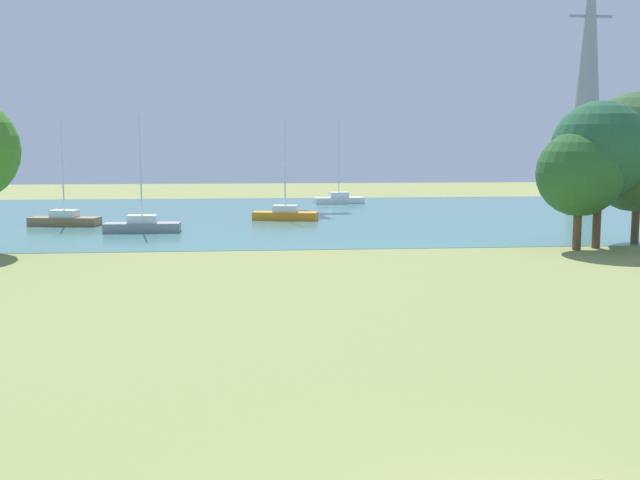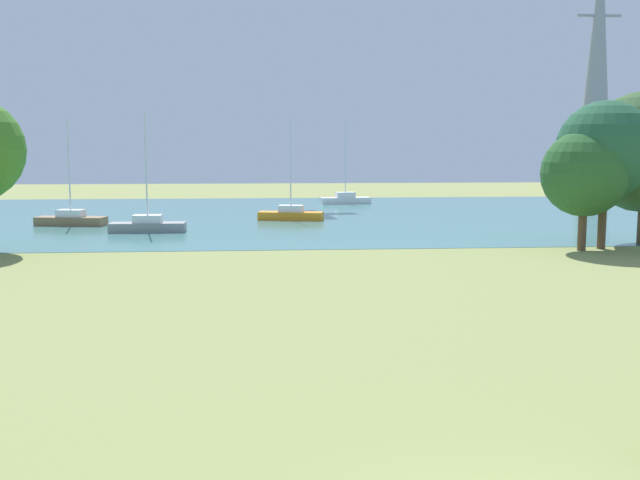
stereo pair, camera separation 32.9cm
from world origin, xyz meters
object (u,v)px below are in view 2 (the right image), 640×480
at_px(tree_west_near, 585,174).
at_px(electricity_pylon, 597,67).
at_px(sailboat_gray, 148,225).
at_px(sailboat_orange, 291,214).
at_px(tree_west_far, 606,150).
at_px(sailboat_white, 345,199).
at_px(sailboat_brown, 71,219).

xyz_separation_m(tree_west_near, electricity_pylon, (22.56, 48.19, 10.69)).
height_order(sailboat_gray, tree_west_near, sailboat_gray).
distance_m(sailboat_orange, tree_west_near, 23.25).
bearing_deg(sailboat_orange, tree_west_far, -46.57).
xyz_separation_m(sailboat_orange, electricity_pylon, (37.29, 30.57, 14.30)).
relative_size(sailboat_gray, tree_west_far, 0.97).
height_order(sailboat_gray, sailboat_orange, sailboat_gray).
distance_m(sailboat_orange, sailboat_white, 16.56).
bearing_deg(sailboat_white, sailboat_brown, -139.64).
xyz_separation_m(sailboat_brown, tree_west_near, (30.21, -14.95, 3.62)).
height_order(sailboat_brown, tree_west_near, sailboat_brown).
distance_m(sailboat_gray, sailboat_brown, 7.44).
distance_m(tree_west_near, tree_west_far, 1.93).
bearing_deg(sailboat_orange, sailboat_gray, -143.11).
bearing_deg(sailboat_white, sailboat_gray, -124.26).
distance_m(sailboat_brown, sailboat_white, 28.02).
height_order(sailboat_orange, electricity_pylon, electricity_pylon).
xyz_separation_m(sailboat_gray, tree_west_near, (24.27, -10.47, 3.61)).
distance_m(sailboat_gray, electricity_pylon, 61.80).
relative_size(tree_west_near, tree_west_far, 0.80).
relative_size(sailboat_brown, sailboat_white, 0.94).
bearing_deg(sailboat_gray, sailboat_brown, 142.95).
bearing_deg(sailboat_white, sailboat_orange, -110.81).
bearing_deg(sailboat_gray, electricity_pylon, 38.85).
xyz_separation_m(sailboat_orange, tree_west_far, (16.10, -17.01, 4.83)).
height_order(sailboat_brown, sailboat_orange, sailboat_orange).
relative_size(sailboat_gray, sailboat_brown, 1.05).
xyz_separation_m(sailboat_brown, electricity_pylon, (52.76, 33.23, 14.30)).
xyz_separation_m(sailboat_gray, electricity_pylon, (46.82, 37.72, 14.30)).
relative_size(sailboat_brown, tree_west_near, 1.15).
xyz_separation_m(sailboat_gray, sailboat_brown, (-5.94, 4.48, -0.00)).
distance_m(sailboat_brown, tree_west_near, 33.90).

